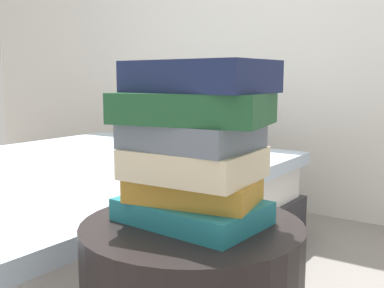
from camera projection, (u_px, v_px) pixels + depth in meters
The scene contains 7 objects.
bed at pixel (67, 214), 2.06m from camera, with size 1.60×2.05×0.62m.
book_teal at pixel (192, 211), 0.94m from camera, with size 0.29×0.19×0.05m, color #1E727F.
book_ochre at pixel (195, 190), 0.93m from camera, with size 0.25×0.15×0.05m, color #B7842D.
book_cream at pixel (192, 163), 0.93m from camera, with size 0.25×0.20×0.06m, color beige.
book_slate at pixel (192, 135), 0.92m from camera, with size 0.24×0.20×0.05m, color slate.
book_forest at pixel (193, 108), 0.89m from camera, with size 0.29×0.18×0.06m, color #1E512D.
book_navy at pixel (199, 77), 0.89m from camera, with size 0.28×0.18×0.06m, color #19234C.
Camera 1 is at (0.50, -0.75, 0.85)m, focal length 42.59 mm.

